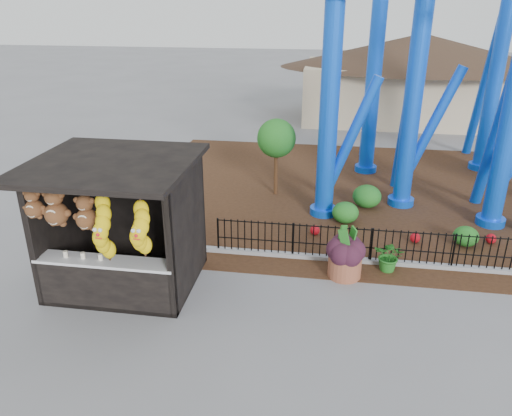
# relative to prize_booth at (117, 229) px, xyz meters

# --- Properties ---
(ground) EXTENTS (120.00, 120.00, 0.00)m
(ground) POSITION_rel_prize_booth_xyz_m (3.01, -0.90, -1.54)
(ground) COLOR slate
(ground) RESTS_ON ground
(mulch_bed) EXTENTS (18.00, 12.00, 0.02)m
(mulch_bed) POSITION_rel_prize_booth_xyz_m (7.01, 7.10, -1.53)
(mulch_bed) COLOR #331E11
(mulch_bed) RESTS_ON ground
(curb) EXTENTS (18.00, 0.18, 0.12)m
(curb) POSITION_rel_prize_booth_xyz_m (7.01, 2.10, -1.48)
(curb) COLOR gray
(curb) RESTS_ON ground
(prize_booth) EXTENTS (3.50, 3.40, 3.12)m
(prize_booth) POSITION_rel_prize_booth_xyz_m (0.00, 0.00, 0.00)
(prize_booth) COLOR black
(prize_booth) RESTS_ON ground
(picket_fence) EXTENTS (12.20, 0.06, 1.00)m
(picket_fence) POSITION_rel_prize_booth_xyz_m (7.91, 2.10, -1.04)
(picket_fence) COLOR black
(picket_fence) RESTS_ON ground
(terracotta_planter) EXTENTS (1.08, 1.08, 0.59)m
(terracotta_planter) POSITION_rel_prize_booth_xyz_m (5.15, 1.36, -1.24)
(terracotta_planter) COLOR brown
(terracotta_planter) RESTS_ON ground
(planter_foliage) EXTENTS (0.70, 0.70, 0.64)m
(planter_foliage) POSITION_rel_prize_booth_xyz_m (5.15, 1.36, -0.63)
(planter_foliage) COLOR black
(planter_foliage) RESTS_ON terracotta_planter
(potted_plant) EXTENTS (0.90, 0.84, 0.82)m
(potted_plant) POSITION_rel_prize_booth_xyz_m (6.25, 1.80, -1.13)
(potted_plant) COLOR #265519
(potted_plant) RESTS_ON ground
(landscaping) EXTENTS (7.64, 3.33, 0.74)m
(landscaping) POSITION_rel_prize_booth_xyz_m (6.94, 4.84, -1.22)
(landscaping) COLOR #1D5F1B
(landscaping) RESTS_ON mulch_bed
(pavilion) EXTENTS (15.00, 15.00, 4.80)m
(pavilion) POSITION_rel_prize_booth_xyz_m (9.01, 19.10, 1.53)
(pavilion) COLOR #BFAD8C
(pavilion) RESTS_ON ground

